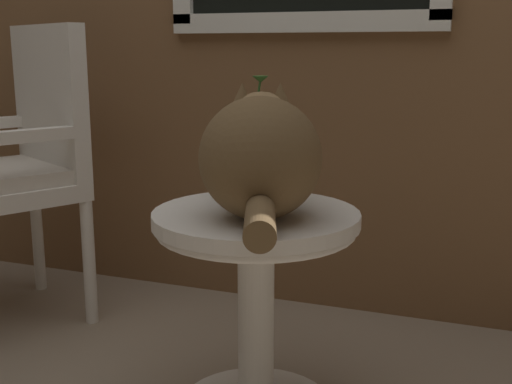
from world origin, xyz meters
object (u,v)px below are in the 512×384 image
Objects in this scene: wicker_side_table at (256,279)px; pewter_vase_with_ivy at (253,164)px; wicker_chair at (18,158)px; cat at (261,153)px.

pewter_vase_with_ivy is (-0.06, 0.14, 0.27)m from wicker_side_table.
wicker_side_table is at bearing -18.92° from wicker_chair.
wicker_side_table is 1.71× the size of pewter_vase_with_ivy.
cat is (0.02, -0.02, 0.33)m from wicker_side_table.
wicker_chair is 1.12m from cat.
wicker_chair reaches higher than pewter_vase_with_ivy.
wicker_chair is 0.99m from pewter_vase_with_ivy.
cat is 1.99× the size of pewter_vase_with_ivy.
wicker_side_table is 1.11m from wicker_chair.
cat is 0.19m from pewter_vase_with_ivy.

